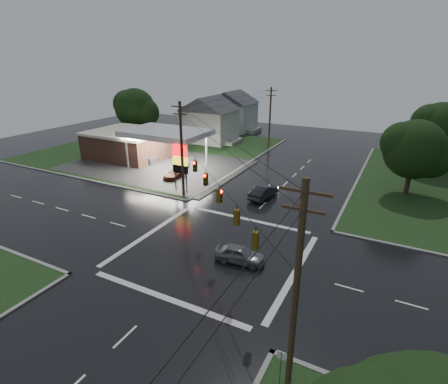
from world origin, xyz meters
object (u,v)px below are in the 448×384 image
at_px(car_crossing, 240,254).
at_px(car_north, 263,192).
at_px(tree_nw_behind, 136,109).
at_px(utility_pole_n, 270,116).
at_px(gas_station, 134,143).
at_px(utility_pole_se, 296,288).
at_px(pylon_sign, 180,160).
at_px(house_near, 210,119).
at_px(utility_pole_nw, 182,149).
at_px(car_pump, 175,173).
at_px(house_far, 233,110).
at_px(tree_ne_far, 442,129).
at_px(tree_ne_near, 416,150).

bearing_deg(car_crossing, car_north, 7.95).
bearing_deg(tree_nw_behind, utility_pole_n, 18.21).
distance_m(gas_station, car_north, 25.78).
xyz_separation_m(utility_pole_se, car_north, (-10.30, 22.68, -4.95)).
height_order(utility_pole_se, car_crossing, utility_pole_se).
bearing_deg(pylon_sign, tree_nw_behind, 140.13).
xyz_separation_m(house_near, car_north, (20.15, -22.82, -3.64)).
bearing_deg(utility_pole_nw, car_pump, 133.04).
height_order(gas_station, pylon_sign, pylon_sign).
relative_size(utility_pole_se, house_far, 1.00).
xyz_separation_m(utility_pole_n, tree_ne_far, (26.65, -4.01, 0.71)).
relative_size(utility_pole_nw, car_pump, 2.56).
bearing_deg(tree_ne_far, gas_station, -161.54).
relative_size(pylon_sign, car_north, 1.29).
height_order(house_far, car_pump, house_far).
height_order(pylon_sign, tree_nw_behind, tree_nw_behind).
relative_size(gas_station, utility_pole_se, 2.38).
bearing_deg(car_pump, utility_pole_n, 77.72).
bearing_deg(utility_pole_nw, gas_station, 147.77).
bearing_deg(gas_station, house_near, 73.83).
bearing_deg(tree_ne_far, car_pump, -148.01).
bearing_deg(utility_pole_n, tree_ne_near, -34.10).
bearing_deg(tree_ne_near, gas_station, -176.70).
xyz_separation_m(utility_pole_nw, tree_nw_behind, (-24.34, 20.49, 0.46)).
distance_m(gas_station, utility_pole_se, 45.83).
bearing_deg(gas_station, utility_pole_nw, -32.23).
height_order(pylon_sign, tree_ne_far, tree_ne_far).
relative_size(utility_pole_nw, tree_ne_near, 1.22).
distance_m(car_crossing, car_pump, 22.43).
distance_m(pylon_sign, tree_ne_near, 27.23).
xyz_separation_m(pylon_sign, house_near, (-10.45, 25.50, 0.39)).
bearing_deg(gas_station, pylon_sign, -31.22).
distance_m(car_north, car_crossing, 14.10).
xyz_separation_m(pylon_sign, utility_pole_nw, (1.00, -1.00, 1.71)).
bearing_deg(pylon_sign, gas_station, 148.78).
relative_size(gas_station, pylon_sign, 4.37).
bearing_deg(tree_ne_far, pylon_sign, -139.65).
distance_m(utility_pole_nw, tree_ne_near, 26.74).
height_order(tree_nw_behind, tree_ne_near, tree_nw_behind).
bearing_deg(tree_ne_near, car_crossing, -117.20).
bearing_deg(utility_pole_nw, car_north, 22.93).
relative_size(car_crossing, car_pump, 0.95).
bearing_deg(house_far, tree_nw_behind, -123.44).
xyz_separation_m(gas_station, tree_ne_far, (42.83, 14.29, 3.63)).
distance_m(pylon_sign, utility_pole_n, 27.56).
distance_m(utility_pole_nw, utility_pole_n, 28.50).
bearing_deg(gas_station, car_north, -14.68).
distance_m(utility_pole_se, tree_ne_near, 31.83).
bearing_deg(gas_station, utility_pole_se, -39.70).
bearing_deg(gas_station, tree_ne_far, 18.46).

